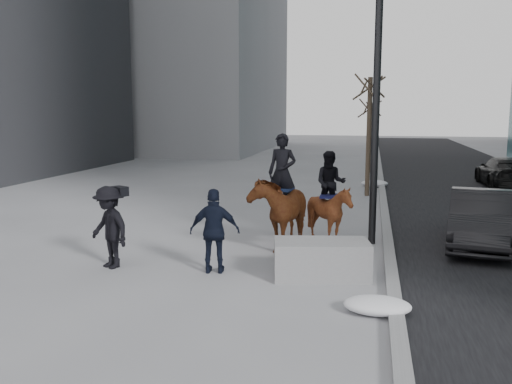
% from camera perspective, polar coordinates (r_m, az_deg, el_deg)
% --- Properties ---
extents(ground, '(120.00, 120.00, 0.00)m').
position_cam_1_polar(ground, '(11.42, -1.27, -8.36)').
color(ground, gray).
rests_on(ground, ground).
extents(road, '(8.00, 90.00, 0.01)m').
position_cam_1_polar(road, '(21.36, 24.00, -1.06)').
color(road, black).
rests_on(road, ground).
extents(curb, '(0.25, 90.00, 0.12)m').
position_cam_1_polar(curb, '(20.88, 13.22, -0.58)').
color(curb, gray).
rests_on(curb, ground).
extents(planter, '(2.03, 1.28, 0.75)m').
position_cam_1_polar(planter, '(11.00, 6.91, -7.04)').
color(planter, gray).
rests_on(planter, ground).
extents(car_near, '(2.10, 4.31, 1.36)m').
position_cam_1_polar(car_near, '(14.44, 22.56, -2.62)').
color(car_near, black).
rests_on(car_near, ground).
extents(car_far, '(1.86, 4.55, 1.32)m').
position_cam_1_polar(car_far, '(25.79, 24.72, 1.93)').
color(car_far, black).
rests_on(car_far, ground).
extents(tree_near, '(1.20, 1.20, 5.06)m').
position_cam_1_polar(tree_near, '(21.40, 11.79, 6.33)').
color(tree_near, '#382821').
rests_on(tree_near, ground).
extents(tree_far, '(1.20, 1.20, 4.09)m').
position_cam_1_polar(tree_far, '(29.40, 11.88, 5.99)').
color(tree_far, '#3B2B23').
rests_on(tree_far, ground).
extents(mounted_left, '(1.32, 2.28, 2.78)m').
position_cam_1_polar(mounted_left, '(13.09, 2.65, -1.49)').
color(mounted_left, '#491B0E').
rests_on(mounted_left, ground).
extents(mounted_right, '(1.23, 1.39, 2.33)m').
position_cam_1_polar(mounted_right, '(13.62, 7.75, -1.60)').
color(mounted_right, '#532010').
rests_on(mounted_right, ground).
extents(feeder, '(1.09, 0.94, 1.75)m').
position_cam_1_polar(feeder, '(11.16, -4.37, -4.12)').
color(feeder, black).
rests_on(feeder, ground).
extents(camera_crew, '(1.31, 1.12, 1.75)m').
position_cam_1_polar(camera_crew, '(11.90, -15.18, -3.56)').
color(camera_crew, black).
rests_on(camera_crew, ground).
extents(lamppost, '(0.25, 2.83, 9.09)m').
position_cam_1_polar(lamppost, '(13.97, 12.74, 15.26)').
color(lamppost, black).
rests_on(lamppost, ground).
extents(snow_piles, '(1.17, 15.85, 0.30)m').
position_cam_1_polar(snow_piles, '(17.15, 12.44, -2.27)').
color(snow_piles, silver).
rests_on(snow_piles, ground).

